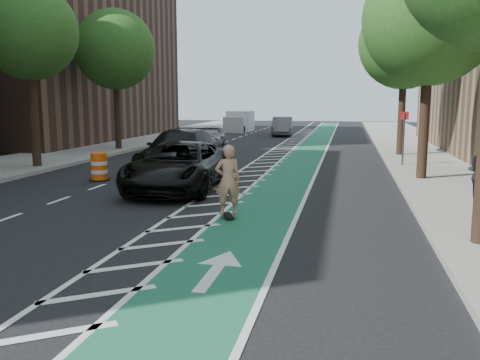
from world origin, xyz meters
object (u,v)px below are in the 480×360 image
(skateboarder, at_px, (228,180))
(suv_near, at_px, (179,166))
(suv_far, at_px, (180,151))
(barrel_a, at_px, (99,168))

(skateboarder, height_order, suv_near, skateboarder)
(skateboarder, distance_m, suv_far, 8.74)
(suv_near, bearing_deg, skateboarder, -57.34)
(skateboarder, relative_size, suv_far, 0.30)
(suv_far, height_order, barrel_a, suv_far)
(skateboarder, distance_m, barrel_a, 7.87)
(suv_near, distance_m, suv_far, 4.28)
(skateboarder, relative_size, suv_near, 0.31)
(suv_near, xyz_separation_m, suv_far, (-1.34, 4.06, 0.08))
(suv_near, xyz_separation_m, barrel_a, (-3.54, 1.19, -0.31))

